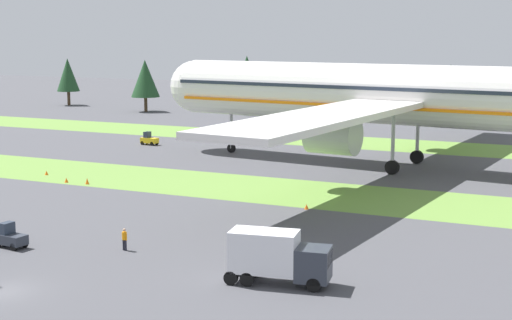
{
  "coord_description": "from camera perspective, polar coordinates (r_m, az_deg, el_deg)",
  "views": [
    {
      "loc": [
        34.46,
        -36.2,
        16.55
      ],
      "look_at": [
        3.57,
        32.26,
        4.0
      ],
      "focal_mm": 53.34,
      "sensor_mm": 36.0,
      "label": 1
    }
  ],
  "objects": [
    {
      "name": "pushback_tractor",
      "position": [
        115.11,
        -8.02,
        1.54
      ],
      "size": [
        2.73,
        1.57,
        1.97
      ],
      "rotation": [
        0.0,
        0.0,
        4.6
      ],
      "color": "yellow",
      "rests_on": "ground"
    },
    {
      "name": "distant_tree_line",
      "position": [
        145.31,
        10.3,
        5.74
      ],
      "size": [
        162.01,
        10.74,
        12.3
      ],
      "color": "#4C3823",
      "rests_on": "ground"
    },
    {
      "name": "ground_plane",
      "position": [
        52.65,
        -18.54,
        -9.34
      ],
      "size": [
        400.0,
        400.0,
        0.0
      ],
      "primitive_type": "plane",
      "color": "#47474C"
    },
    {
      "name": "catering_truck",
      "position": [
        50.9,
        1.61,
        -7.18
      ],
      "size": [
        7.24,
        3.4,
        3.58
      ],
      "rotation": [
        0.0,
        0.0,
        -1.41
      ],
      "color": "#2D333D",
      "rests_on": "ground"
    },
    {
      "name": "taxiway_marker_0",
      "position": [
        93.16,
        -15.44,
        -0.93
      ],
      "size": [
        0.44,
        0.44,
        0.51
      ],
      "primitive_type": "cone",
      "color": "orange",
      "rests_on": "ground"
    },
    {
      "name": "taxiway_marker_2",
      "position": [
        87.9,
        -14.04,
        -1.47
      ],
      "size": [
        0.44,
        0.44,
        0.54
      ],
      "primitive_type": "cone",
      "color": "orange",
      "rests_on": "ground"
    },
    {
      "name": "baggage_tug",
      "position": [
        62.65,
        -17.95,
        -5.53
      ],
      "size": [
        2.74,
        1.62,
        1.97
      ],
      "rotation": [
        0.0,
        0.0,
        -1.7
      ],
      "color": "#2D333D",
      "rests_on": "ground"
    },
    {
      "name": "ground_crew_loader",
      "position": [
        56.81,
        2.84,
        -6.47
      ],
      "size": [
        0.5,
        0.36,
        1.74
      ],
      "rotation": [
        0.0,
        0.0,
        3.67
      ],
      "color": "black",
      "rests_on": "ground"
    },
    {
      "name": "airliner",
      "position": [
        95.53,
        9.81,
        4.9
      ],
      "size": [
        65.03,
        80.48,
        25.46
      ],
      "rotation": [
        0.0,
        0.0,
        1.46
      ],
      "color": "silver",
      "rests_on": "ground"
    },
    {
      "name": "ground_crew_marshaller",
      "position": [
        59.67,
        -9.84,
        -5.82
      ],
      "size": [
        0.54,
        0.36,
        1.74
      ],
      "rotation": [
        0.0,
        0.0,
        2.85
      ],
      "color": "black",
      "rests_on": "ground"
    },
    {
      "name": "grass_strip_far",
      "position": [
        117.95,
        7.06,
        1.35
      ],
      "size": [
        320.0,
        13.18,
        0.01
      ],
      "primitive_type": "cube",
      "color": "olive",
      "rests_on": "ground"
    },
    {
      "name": "taxiway_marker_3",
      "position": [
        86.39,
        -12.55,
        -1.55
      ],
      "size": [
        0.44,
        0.44,
        0.69
      ],
      "primitive_type": "cone",
      "color": "orange",
      "rests_on": "ground"
    },
    {
      "name": "grass_strip_near",
      "position": [
        82.61,
        -0.89,
        -2.07
      ],
      "size": [
        320.0,
        13.18,
        0.01
      ],
      "primitive_type": "cube",
      "color": "olive",
      "rests_on": "ground"
    },
    {
      "name": "taxiway_marker_1",
      "position": [
        72.62,
        3.81,
        -3.51
      ],
      "size": [
        0.44,
        0.44,
        0.49
      ],
      "primitive_type": "cone",
      "color": "orange",
      "rests_on": "ground"
    }
  ]
}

